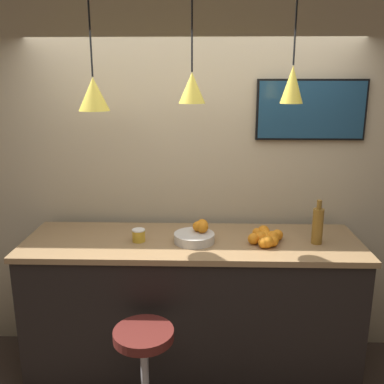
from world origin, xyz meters
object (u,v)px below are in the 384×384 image
at_px(bar_stool, 144,363).
at_px(fruit_bowl, 196,235).
at_px(mounted_tv, 311,110).
at_px(spread_jar, 139,235).
at_px(juice_bottle, 318,225).

bearing_deg(bar_stool, fruit_bowl, 61.63).
bearing_deg(fruit_bowl, mounted_tv, 27.94).
xyz_separation_m(spread_jar, mounted_tv, (1.25, 0.46, 0.84)).
xyz_separation_m(bar_stool, mounted_tv, (1.15, 1.01, 1.46)).
distance_m(bar_stool, mounted_tv, 2.11).
height_order(bar_stool, fruit_bowl, fruit_bowl).
height_order(bar_stool, spread_jar, spread_jar).
height_order(fruit_bowl, juice_bottle, juice_bottle).
distance_m(fruit_bowl, spread_jar, 0.40).
bearing_deg(fruit_bowl, juice_bottle, -0.69).
bearing_deg(fruit_bowl, spread_jar, -178.56).
bearing_deg(juice_bottle, fruit_bowl, 179.31).
relative_size(juice_bottle, mounted_tv, 0.38).
height_order(fruit_bowl, spread_jar, fruit_bowl).
bearing_deg(mounted_tv, juice_bottle, -91.60).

